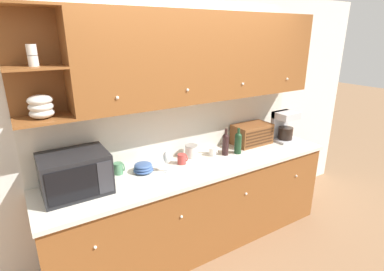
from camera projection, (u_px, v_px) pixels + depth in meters
name	position (u px, v px, depth m)	size (l,w,h in m)	color
ground_plane	(182.00, 227.00, 3.58)	(24.00, 24.00, 0.00)	#896647
wall_back	(179.00, 122.00, 3.19)	(5.43, 0.06, 2.60)	silver
counter_unit	(197.00, 205.00, 3.17)	(3.05, 0.68, 0.94)	brown
backsplash_panel	(181.00, 127.00, 3.17)	(3.03, 0.01, 0.62)	silver
upper_cabinets	(203.00, 57.00, 2.89)	(3.03, 0.35, 0.83)	brown
microwave	(75.00, 173.00, 2.44)	(0.53, 0.41, 0.34)	black
mug	(119.00, 168.00, 2.79)	(0.10, 0.09, 0.11)	#4C845B
bowl_stack_on_counter	(143.00, 168.00, 2.83)	(0.19, 0.19, 0.09)	#3D5B93
wine_glass	(167.00, 158.00, 2.82)	(0.08, 0.08, 0.20)	silver
mug_blue_second	(182.00, 159.00, 3.01)	(0.10, 0.09, 0.10)	#B73D38
storage_canister	(191.00, 151.00, 3.17)	(0.14, 0.14, 0.13)	silver
mug_patterned_third	(213.00, 152.00, 3.21)	(0.09, 0.08, 0.09)	silver
wine_bottle	(225.00, 143.00, 3.21)	(0.07, 0.07, 0.29)	black
second_wine_bottle	(238.00, 142.00, 3.25)	(0.08, 0.08, 0.29)	#19381E
bread_box	(252.00, 134.00, 3.54)	(0.45, 0.27, 0.24)	brown
coffee_maker	(284.00, 126.00, 3.64)	(0.26, 0.23, 0.36)	#B7B7BC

